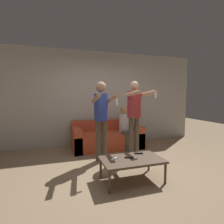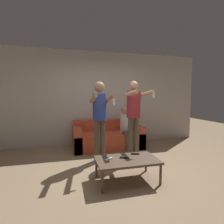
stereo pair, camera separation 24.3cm
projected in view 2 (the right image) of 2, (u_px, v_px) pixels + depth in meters
The scene contains 10 objects.
ground_plane at pixel (118, 173), 3.22m from camera, with size 14.00×14.00×0.00m, color #937A5B.
wall_back at pixel (98, 98), 5.15m from camera, with size 6.40×0.06×2.70m.
couch at pixel (108, 138), 4.82m from camera, with size 1.86×0.91×0.73m.
person_standing_left at pixel (100, 112), 3.75m from camera, with size 0.42×0.73×1.72m.
person_standing_right at pixel (134, 110), 3.94m from camera, with size 0.43×0.78×1.75m.
person_seated at pixel (126, 125), 4.70m from camera, with size 0.28×0.52×1.17m.
coffee_table at pixel (127, 161), 2.90m from camera, with size 1.02×0.61×0.37m.
remote_near at pixel (109, 159), 2.86m from camera, with size 0.14×0.12×0.02m.
remote_mid at pixel (124, 158), 2.93m from camera, with size 0.15×0.09×0.02m.
remote_far at pixel (135, 154), 3.13m from camera, with size 0.15×0.08×0.02m.
Camera 2 is at (-0.89, -2.98, 1.41)m, focal length 28.00 mm.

